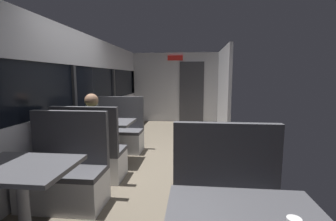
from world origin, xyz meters
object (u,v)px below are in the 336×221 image
(bench_near_window_facing_entry, at_px, (65,178))
(dining_table_mid_window, at_px, (107,127))
(bench_mid_window_facing_end, at_px, (91,157))
(coffee_cup_secondary, at_px, (110,119))
(dining_table_near_window, at_px, (21,176))
(bench_front_aisle_facing_entry, at_px, (227,215))
(seated_passenger, at_px, (92,142))
(bench_mid_window_facing_entry, at_px, (119,135))

(bench_near_window_facing_entry, relative_size, dining_table_mid_window, 1.22)
(bench_mid_window_facing_end, xyz_separation_m, coffee_cup_secondary, (0.06, 0.70, 0.46))
(dining_table_near_window, height_order, bench_front_aisle_facing_entry, bench_front_aisle_facing_entry)
(dining_table_near_window, relative_size, coffee_cup_secondary, 10.00)
(bench_front_aisle_facing_entry, bearing_deg, seated_passenger, 141.77)
(dining_table_near_window, distance_m, seated_passenger, 1.51)
(bench_near_window_facing_entry, relative_size, seated_passenger, 0.87)
(bench_mid_window_facing_end, distance_m, seated_passenger, 0.22)
(dining_table_mid_window, bearing_deg, bench_near_window_facing_entry, -90.00)
(dining_table_mid_window, bearing_deg, coffee_cup_secondary, -0.78)
(dining_table_near_window, xyz_separation_m, seated_passenger, (0.00, 1.51, -0.10))
(seated_passenger, xyz_separation_m, coffee_cup_secondary, (0.06, 0.63, 0.25))
(dining_table_mid_window, distance_m, bench_front_aisle_facing_entry, 2.73)
(bench_near_window_facing_entry, relative_size, bench_mid_window_facing_end, 1.00)
(bench_front_aisle_facing_entry, distance_m, seated_passenger, 2.29)
(dining_table_mid_window, xyz_separation_m, coffee_cup_secondary, (0.06, -0.00, 0.15))
(bench_near_window_facing_entry, bearing_deg, bench_mid_window_facing_end, 90.00)
(dining_table_mid_window, distance_m, seated_passenger, 0.64)
(seated_passenger, bearing_deg, bench_mid_window_facing_entry, 90.00)
(dining_table_near_window, relative_size, bench_mid_window_facing_entry, 0.82)
(bench_mid_window_facing_end, xyz_separation_m, seated_passenger, (0.00, 0.07, 0.21))
(bench_mid_window_facing_entry, xyz_separation_m, seated_passenger, (0.00, -1.33, 0.21))
(bench_mid_window_facing_end, bearing_deg, dining_table_mid_window, 90.00)
(bench_near_window_facing_entry, bearing_deg, dining_table_near_window, -90.00)
(bench_near_window_facing_entry, bearing_deg, seated_passenger, 90.00)
(dining_table_near_window, xyz_separation_m, bench_mid_window_facing_end, (0.00, 1.44, -0.31))
(dining_table_near_window, relative_size, seated_passenger, 0.71)
(bench_near_window_facing_entry, bearing_deg, dining_table_mid_window, 90.00)
(dining_table_mid_window, relative_size, seated_passenger, 0.71)
(dining_table_mid_window, xyz_separation_m, bench_mid_window_facing_entry, (0.00, 0.70, -0.31))
(seated_passenger, bearing_deg, bench_mid_window_facing_end, -90.00)
(bench_mid_window_facing_entry, height_order, coffee_cup_secondary, bench_mid_window_facing_entry)
(bench_front_aisle_facing_entry, bearing_deg, bench_mid_window_facing_entry, 123.19)
(bench_near_window_facing_entry, relative_size, bench_mid_window_facing_entry, 1.00)
(coffee_cup_secondary, bearing_deg, bench_mid_window_facing_end, -95.27)
(bench_near_window_facing_entry, distance_m, bench_front_aisle_facing_entry, 1.89)
(dining_table_mid_window, height_order, bench_mid_window_facing_entry, bench_mid_window_facing_entry)
(dining_table_mid_window, relative_size, bench_mid_window_facing_entry, 0.82)
(bench_mid_window_facing_end, height_order, bench_mid_window_facing_entry, same)
(bench_near_window_facing_entry, relative_size, bench_front_aisle_facing_entry, 1.00)
(bench_near_window_facing_entry, distance_m, seated_passenger, 0.84)
(bench_near_window_facing_entry, xyz_separation_m, seated_passenger, (0.00, 0.81, 0.21))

